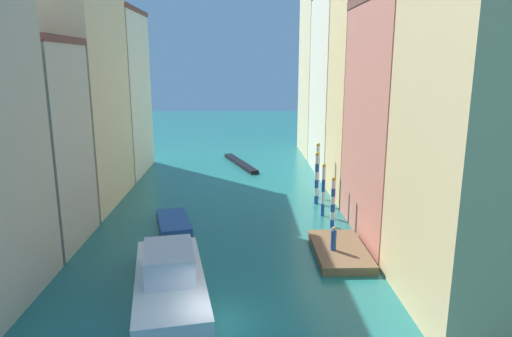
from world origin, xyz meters
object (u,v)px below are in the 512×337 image
object	(u,v)px
mooring_pole_3	(318,170)
gondola_black	(240,163)
mooring_pole_0	(333,202)
motorboat_0	(173,222)
person_on_dock	(334,239)
vaporetto_white	(170,277)
mooring_pole_2	(317,177)
mooring_pole_1	(323,189)
waterfront_dock	(340,251)

from	to	relation	value
mooring_pole_3	gondola_black	size ratio (longest dim) A/B	0.50
mooring_pole_0	motorboat_0	xyz separation A→B (m)	(-12.36, 0.61, -1.77)
person_on_dock	vaporetto_white	world-z (taller)	vaporetto_white
mooring_pole_0	mooring_pole_2	bearing A→B (deg)	92.53
mooring_pole_1	mooring_pole_2	distance (m)	3.40
person_on_dock	waterfront_dock	bearing A→B (deg)	41.95
mooring_pole_0	mooring_pole_1	xyz separation A→B (m)	(-0.28, 2.70, 0.20)
gondola_black	motorboat_0	size ratio (longest dim) A/B	1.83
mooring_pole_0	gondola_black	size ratio (longest dim) A/B	0.38
waterfront_dock	mooring_pole_0	size ratio (longest dim) A/B	1.59
person_on_dock	gondola_black	xyz separation A→B (m)	(-6.12, 28.07, -1.07)
mooring_pole_1	mooring_pole_2	bearing A→B (deg)	89.82
motorboat_0	waterfront_dock	bearing A→B (deg)	-26.17
mooring_pole_2	mooring_pole_3	world-z (taller)	mooring_pole_3
person_on_dock	motorboat_0	world-z (taller)	person_on_dock
motorboat_0	mooring_pole_2	bearing A→B (deg)	24.40
mooring_pole_2	vaporetto_white	world-z (taller)	mooring_pole_2
mooring_pole_0	vaporetto_white	world-z (taller)	mooring_pole_0
person_on_dock	motorboat_0	bearing A→B (deg)	150.81
gondola_black	mooring_pole_0	bearing A→B (deg)	-72.23
mooring_pole_3	vaporetto_white	xyz separation A→B (m)	(-11.11, -17.79, -1.81)
mooring_pole_2	vaporetto_white	bearing A→B (deg)	-123.91
mooring_pole_0	mooring_pole_3	size ratio (longest dim) A/B	0.77
person_on_dock	gondola_black	size ratio (longest dim) A/B	0.15
mooring_pole_0	gondola_black	distance (m)	23.57
mooring_pole_2	gondola_black	distance (m)	17.82
waterfront_dock	person_on_dock	size ratio (longest dim) A/B	4.00
mooring_pole_1	vaporetto_white	distance (m)	16.63
mooring_pole_1	vaporetto_white	xyz separation A→B (m)	(-10.75, -12.61, -1.39)
mooring_pole_1	gondola_black	xyz separation A→B (m)	(-6.89, 19.67, -2.06)
mooring_pole_0	mooring_pole_2	distance (m)	6.12
person_on_dock	mooring_pole_0	distance (m)	5.85
gondola_black	mooring_pole_3	bearing A→B (deg)	-63.41
mooring_pole_1	mooring_pole_3	xyz separation A→B (m)	(0.36, 5.19, 0.42)
mooring_pole_1	motorboat_0	size ratio (longest dim) A/B	0.77
vaporetto_white	waterfront_dock	bearing A→B (deg)	24.07
mooring_pole_3	vaporetto_white	distance (m)	21.06
waterfront_dock	mooring_pole_2	size ratio (longest dim) A/B	1.34
mooring_pole_2	mooring_pole_0	bearing A→B (deg)	-87.47
mooring_pole_1	person_on_dock	bearing A→B (deg)	-95.25
vaporetto_white	mooring_pole_2	bearing A→B (deg)	56.09
mooring_pole_1	mooring_pole_2	world-z (taller)	mooring_pole_2
mooring_pole_3	waterfront_dock	bearing A→B (deg)	-92.58
mooring_pole_0	motorboat_0	world-z (taller)	mooring_pole_0
mooring_pole_1	mooring_pole_2	size ratio (longest dim) A/B	0.93
person_on_dock	mooring_pole_3	bearing A→B (deg)	85.22
mooring_pole_2	motorboat_0	world-z (taller)	mooring_pole_2
waterfront_dock	motorboat_0	distance (m)	13.21
gondola_black	person_on_dock	bearing A→B (deg)	-77.71
motorboat_0	vaporetto_white	bearing A→B (deg)	-82.80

